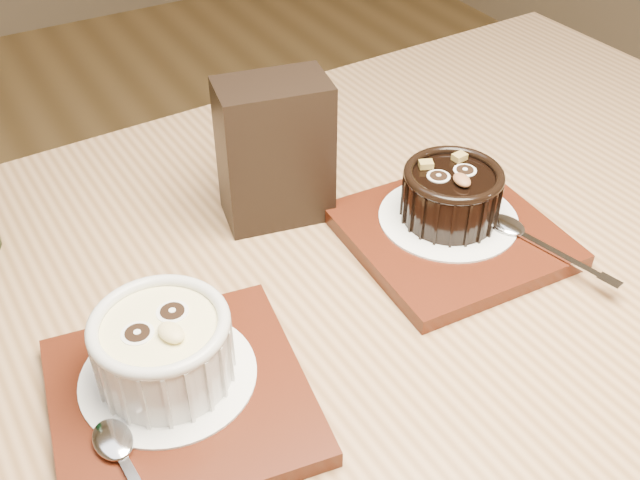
# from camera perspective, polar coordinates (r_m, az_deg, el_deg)

# --- Properties ---
(table) EXTENTS (1.23, 0.85, 0.75)m
(table) POSITION_cam_1_polar(r_m,az_deg,el_deg) (0.69, 2.51, -11.66)
(table) COLOR brown
(table) RESTS_ON ground
(tray_left) EXTENTS (0.21, 0.21, 0.01)m
(tray_left) POSITION_cam_1_polar(r_m,az_deg,el_deg) (0.56, -10.55, -11.86)
(tray_left) COLOR #4B1A0C
(tray_left) RESTS_ON table
(doily_left) EXTENTS (0.13, 0.13, 0.00)m
(doily_left) POSITION_cam_1_polar(r_m,az_deg,el_deg) (0.57, -11.48, -10.08)
(doily_left) COLOR white
(doily_left) RESTS_ON tray_left
(ramekin_white) EXTENTS (0.10, 0.10, 0.06)m
(ramekin_white) POSITION_cam_1_polar(r_m,az_deg,el_deg) (0.55, -11.89, -7.88)
(ramekin_white) COLOR silver
(ramekin_white) RESTS_ON doily_left
(spoon_left) EXTENTS (0.04, 0.14, 0.01)m
(spoon_left) POSITION_cam_1_polar(r_m,az_deg,el_deg) (0.52, -14.03, -17.12)
(spoon_left) COLOR silver
(spoon_left) RESTS_ON tray_left
(tray_right) EXTENTS (0.19, 0.19, 0.01)m
(tray_right) POSITION_cam_1_polar(r_m,az_deg,el_deg) (0.70, 9.91, 0.37)
(tray_right) COLOR #4B1A0C
(tray_right) RESTS_ON table
(doily_right) EXTENTS (0.13, 0.13, 0.00)m
(doily_right) POSITION_cam_1_polar(r_m,az_deg,el_deg) (0.71, 9.74, 1.67)
(doily_right) COLOR white
(doily_right) RESTS_ON tray_right
(ramekin_dark) EXTENTS (0.09, 0.09, 0.05)m
(ramekin_dark) POSITION_cam_1_polar(r_m,az_deg,el_deg) (0.69, 10.00, 3.59)
(ramekin_dark) COLOR black
(ramekin_dark) RESTS_ON doily_right
(spoon_right) EXTENTS (0.06, 0.14, 0.01)m
(spoon_right) POSITION_cam_1_polar(r_m,az_deg,el_deg) (0.69, 16.33, -0.14)
(spoon_right) COLOR silver
(spoon_right) RESTS_ON tray_right
(condiment_stand) EXTENTS (0.11, 0.08, 0.14)m
(condiment_stand) POSITION_cam_1_polar(r_m,az_deg,el_deg) (0.69, -3.46, 6.73)
(condiment_stand) COLOR black
(condiment_stand) RESTS_ON table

